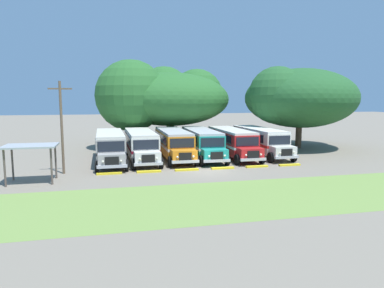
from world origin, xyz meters
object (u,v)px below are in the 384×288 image
at_px(parked_bus_slot_1, 141,144).
at_px(parked_bus_slot_3, 202,142).
at_px(parked_bus_slot_0, 110,145).
at_px(parked_bus_slot_2, 174,142).
at_px(parked_bus_slot_5, 260,140).
at_px(utility_pole, 62,125).
at_px(parked_bus_slot_4, 232,141).
at_px(broad_shade_tree, 164,97).
at_px(secondary_tree, 298,98).
at_px(waiting_shelter, 31,149).

bearing_deg(parked_bus_slot_1, parked_bus_slot_3, 90.18).
relative_size(parked_bus_slot_0, parked_bus_slot_2, 1.00).
xyz_separation_m(parked_bus_slot_5, utility_pole, (-19.43, -5.52, 2.35)).
height_order(parked_bus_slot_4, broad_shade_tree, broad_shade_tree).
xyz_separation_m(parked_bus_slot_5, broad_shade_tree, (-8.87, 9.73, 4.60)).
xyz_separation_m(parked_bus_slot_4, utility_pole, (-16.10, -5.11, 2.35)).
bearing_deg(parked_bus_slot_3, parked_bus_slot_4, 89.40).
height_order(parked_bus_slot_5, secondary_tree, secondary_tree).
relative_size(parked_bus_slot_1, utility_pole, 1.47).
height_order(parked_bus_slot_3, parked_bus_slot_4, same).
relative_size(parked_bus_slot_1, parked_bus_slot_5, 1.00).
distance_m(broad_shade_tree, utility_pole, 18.68).
height_order(parked_bus_slot_2, parked_bus_slot_4, same).
bearing_deg(parked_bus_slot_1, parked_bus_slot_4, 88.99).
height_order(parked_bus_slot_0, parked_bus_slot_3, same).
height_order(parked_bus_slot_1, utility_pole, utility_pole).
xyz_separation_m(parked_bus_slot_3, broad_shade_tree, (-2.31, 10.02, 4.60)).
relative_size(parked_bus_slot_4, parked_bus_slot_5, 1.00).
bearing_deg(secondary_tree, utility_pole, -159.43).
bearing_deg(secondary_tree, parked_bus_slot_2, -164.84).
bearing_deg(waiting_shelter, broad_shade_tree, 55.21).
bearing_deg(broad_shade_tree, parked_bus_slot_0, -123.01).
relative_size(parked_bus_slot_0, utility_pole, 1.47).
bearing_deg(secondary_tree, parked_bus_slot_0, -167.09).
height_order(parked_bus_slot_3, secondary_tree, secondary_tree).
xyz_separation_m(secondary_tree, waiting_shelter, (-28.03, -12.43, -3.65)).
bearing_deg(parked_bus_slot_0, parked_bus_slot_1, 96.82).
relative_size(utility_pole, waiting_shelter, 2.05).
bearing_deg(broad_shade_tree, secondary_tree, -19.12).
xyz_separation_m(parked_bus_slot_4, secondary_tree, (10.09, 4.72, 4.52)).
bearing_deg(parked_bus_slot_3, parked_bus_slot_1, -87.11).
relative_size(parked_bus_slot_0, broad_shade_tree, 0.66).
xyz_separation_m(parked_bus_slot_0, utility_pole, (-3.69, -4.67, 2.35)).
bearing_deg(parked_bus_slot_1, broad_shade_tree, 157.65).
height_order(broad_shade_tree, waiting_shelter, broad_shade_tree).
relative_size(parked_bus_slot_1, parked_bus_slot_4, 1.00).
xyz_separation_m(parked_bus_slot_0, parked_bus_slot_5, (15.75, 0.84, 0.00)).
distance_m(parked_bus_slot_2, parked_bus_slot_3, 2.91).
relative_size(parked_bus_slot_2, parked_bus_slot_4, 1.00).
bearing_deg(parked_bus_slot_5, parked_bus_slot_3, -88.70).
bearing_deg(broad_shade_tree, parked_bus_slot_4, -61.34).
height_order(parked_bus_slot_4, waiting_shelter, parked_bus_slot_4).
distance_m(broad_shade_tree, waiting_shelter, 22.05).
height_order(broad_shade_tree, utility_pole, broad_shade_tree).
relative_size(parked_bus_slot_5, secondary_tree, 0.78).
relative_size(parked_bus_slot_2, secondary_tree, 0.78).
relative_size(parked_bus_slot_5, waiting_shelter, 3.02).
bearing_deg(secondary_tree, parked_bus_slot_3, -160.96).
xyz_separation_m(parked_bus_slot_2, secondary_tree, (16.22, 4.40, 4.52)).
xyz_separation_m(parked_bus_slot_2, waiting_shelter, (-11.81, -8.03, 0.87)).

